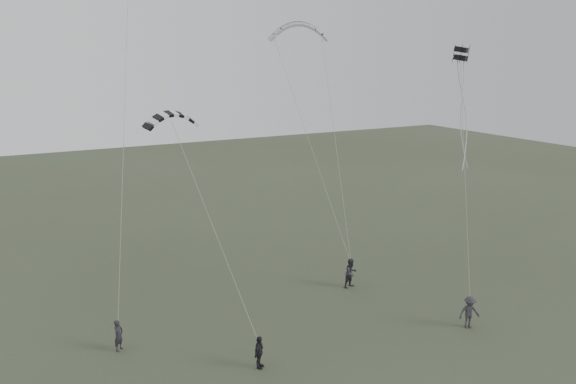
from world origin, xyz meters
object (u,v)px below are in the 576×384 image
flyer_right (351,273)px  flyer_far (469,312)px  flyer_center (259,352)px  kite_striped (171,114)px  flyer_left (119,335)px  kite_box (461,54)px  kite_pale_large (298,24)px

flyer_right → flyer_far: (2.47, -7.55, -0.04)m
flyer_center → flyer_far: flyer_far is taller
kite_striped → flyer_center: bearing=-75.2°
flyer_left → flyer_far: bearing=-64.3°
flyer_right → flyer_center: flyer_right is taller
kite_box → kite_striped: bearing=136.7°
flyer_center → kite_box: kite_box is taller
flyer_center → kite_box: 19.24m
kite_striped → kite_box: (15.56, -3.17, 2.84)m
flyer_right → flyer_center: (-9.18, -5.83, -0.14)m
flyer_left → kite_pale_large: size_ratio=0.39×
flyer_center → kite_striped: (-2.08, 5.23, 10.73)m
flyer_center → kite_striped: kite_striped is taller
flyer_right → kite_box: bearing=-52.0°
flyer_right → kite_pale_large: size_ratio=0.46×
flyer_far → flyer_right: bearing=124.6°
flyer_far → kite_pale_large: size_ratio=0.44×
flyer_center → kite_box: bearing=-35.0°
kite_striped → kite_box: bearing=-18.4°
kite_pale_large → kite_box: (4.27, -10.75, -1.96)m
flyer_left → kite_box: kite_box is taller
flyer_left → kite_pale_large: bearing=-14.8°
flyer_left → flyer_right: size_ratio=0.85×
flyer_far → kite_box: size_ratio=2.51×
flyer_far → kite_pale_large: 21.33m
flyer_left → kite_box: 23.43m
kite_box → flyer_center: bearing=156.9°
flyer_far → kite_pale_large: (-2.44, 14.53, 15.43)m
kite_pale_large → kite_striped: bearing=-121.8°
flyer_left → flyer_right: bearing=-39.4°
flyer_right → flyer_center: size_ratio=1.18×
kite_pale_large → flyer_center: bearing=-101.4°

